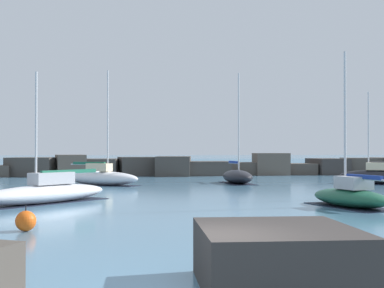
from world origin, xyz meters
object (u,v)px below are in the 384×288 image
at_px(sailboat_moored_1, 46,192).
at_px(sailboat_moored_6, 375,176).
at_px(sailboat_moored_5, 102,177).
at_px(sailboat_moored_2, 237,176).
at_px(mooring_buoy_orange_near, 26,221).
at_px(sailboat_moored_4, 351,196).

relative_size(sailboat_moored_1, sailboat_moored_6, 0.94).
bearing_deg(sailboat_moored_5, sailboat_moored_2, 4.72).
relative_size(sailboat_moored_2, mooring_buoy_orange_near, 10.16).
distance_m(sailboat_moored_2, mooring_buoy_orange_near, 28.66).
bearing_deg(mooring_buoy_orange_near, sailboat_moored_6, 43.46).
relative_size(sailboat_moored_2, sailboat_moored_6, 1.21).
distance_m(sailboat_moored_1, sailboat_moored_5, 14.67).
distance_m(sailboat_moored_1, sailboat_moored_4, 15.91).
distance_m(sailboat_moored_4, sailboat_moored_5, 22.50).
bearing_deg(sailboat_moored_4, sailboat_moored_2, 94.77).
height_order(sailboat_moored_1, sailboat_moored_2, sailboat_moored_2).
xyz_separation_m(sailboat_moored_1, sailboat_moored_2, (13.82, 15.41, 0.02)).
xyz_separation_m(sailboat_moored_6, mooring_buoy_orange_near, (-24.38, -23.11, -0.33)).
height_order(sailboat_moored_1, sailboat_moored_5, sailboat_moored_5).
distance_m(sailboat_moored_5, sailboat_moored_6, 22.69).
height_order(sailboat_moored_2, sailboat_moored_4, sailboat_moored_2).
distance_m(sailboat_moored_1, sailboat_moored_2, 20.70).
xyz_separation_m(sailboat_moored_5, sailboat_moored_6, (22.65, -1.43, 0.01)).
relative_size(sailboat_moored_2, sailboat_moored_4, 1.19).
bearing_deg(sailboat_moored_2, sailboat_moored_4, -85.23).
xyz_separation_m(sailboat_moored_5, mooring_buoy_orange_near, (-1.74, -24.53, -0.32)).
relative_size(sailboat_moored_4, sailboat_moored_5, 0.85).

